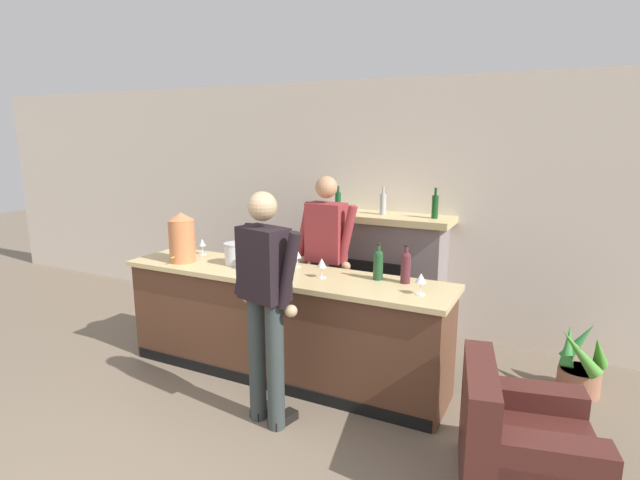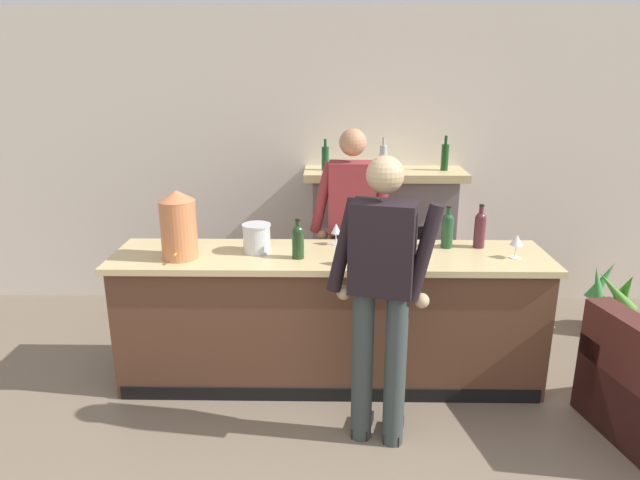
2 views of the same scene
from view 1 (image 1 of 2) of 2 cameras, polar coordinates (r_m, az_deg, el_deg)
The scene contains 17 objects.
wall_back_panel at distance 5.68m, azimuth 4.72°, elevation 3.93°, with size 12.00×0.07×2.75m.
bar_counter at distance 4.58m, azimuth -4.34°, elevation -9.55°, with size 3.05×0.69×0.98m.
fireplace_stone at distance 5.46m, azimuth 7.21°, elevation -3.92°, with size 1.44×0.52×1.65m.
armchair_black at distance 3.54m, azimuth 21.45°, elevation -21.45°, with size 0.92×0.96×0.80m.
potted_plant_corner at distance 4.89m, azimuth 27.58°, elevation -12.62°, with size 0.44×0.42×0.61m.
person_customer at distance 3.68m, azimuth -6.30°, elevation -6.79°, with size 0.64×0.37×1.78m.
person_bartender at distance 4.82m, azimuth 0.68°, elevation -2.13°, with size 0.66×0.31×1.79m.
copper_dispenser at distance 4.89m, azimuth -15.51°, elevation 0.32°, with size 0.25×0.29×0.48m.
ice_bucket_steel at distance 4.70m, azimuth -9.69°, elevation -1.55°, with size 0.20×0.20×0.20m.
wine_bottle_riesling_slim at distance 4.18m, azimuth 6.67°, elevation -2.67°, with size 0.08×0.08×0.31m.
wine_bottle_merlot_tall at distance 4.12m, azimuth 9.77°, elevation -2.94°, with size 0.08×0.08×0.32m.
wine_bottle_port_short at distance 4.43m, azimuth -7.53°, elevation -2.00°, with size 0.08×0.08×0.28m.
wine_glass_back_row at distance 5.15m, azimuth -13.32°, elevation -0.37°, with size 0.07×0.07×0.16m.
wine_glass_mid_counter at distance 4.21m, azimuth 0.20°, elevation -2.73°, with size 0.08×0.08×0.17m.
wine_glass_near_bucket at distance 3.85m, azimuth 11.45°, elevation -4.39°, with size 0.09×0.09×0.17m.
wine_glass_front_right at distance 4.56m, azimuth -2.60°, elevation -1.67°, with size 0.07×0.07×0.16m.
wine_glass_front_left at distance 4.16m, azimuth -4.88°, elevation -3.08°, with size 0.08×0.08×0.16m.
Camera 1 is at (2.08, -1.48, 2.18)m, focal length 28.00 mm.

